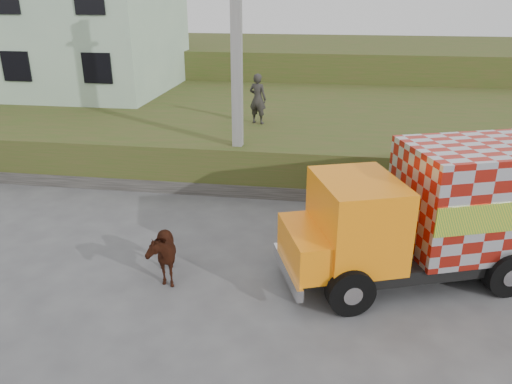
% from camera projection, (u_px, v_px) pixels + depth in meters
% --- Properties ---
extents(ground, '(120.00, 120.00, 0.00)m').
position_uv_depth(ground, '(245.00, 264.00, 11.71)').
color(ground, '#474749').
rests_on(ground, ground).
extents(embankment, '(40.00, 12.00, 1.50)m').
position_uv_depth(embankment, '(286.00, 127.00, 20.59)').
color(embankment, '#364F1A').
rests_on(embankment, ground).
extents(embankment_far, '(40.00, 12.00, 3.00)m').
position_uv_depth(embankment_far, '(305.00, 67.00, 31.30)').
color(embankment_far, '#364F1A').
rests_on(embankment_far, ground).
extents(retaining_strip, '(16.00, 0.50, 0.40)m').
position_uv_depth(retaining_strip, '(205.00, 187.00, 15.76)').
color(retaining_strip, '#595651').
rests_on(retaining_strip, ground).
extents(building, '(10.00, 8.00, 6.00)m').
position_uv_depth(building, '(61.00, 24.00, 23.47)').
color(building, '#B2CEB0').
rests_on(building, embankment).
extents(utility_pole, '(1.20, 0.30, 8.00)m').
position_uv_depth(utility_pole, '(237.00, 60.00, 14.53)').
color(utility_pole, gray).
rests_on(utility_pole, ground).
extents(cargo_truck, '(7.05, 4.26, 3.00)m').
position_uv_depth(cargo_truck, '(456.00, 211.00, 10.78)').
color(cargo_truck, black).
rests_on(cargo_truck, ground).
extents(cow, '(1.25, 1.67, 1.28)m').
position_uv_depth(cow, '(160.00, 251.00, 10.97)').
color(cow, '#32170C').
rests_on(cow, ground).
extents(pedestrian, '(0.75, 0.61, 1.78)m').
position_uv_depth(pedestrian, '(258.00, 99.00, 17.75)').
color(pedestrian, '#282624').
rests_on(pedestrian, embankment).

